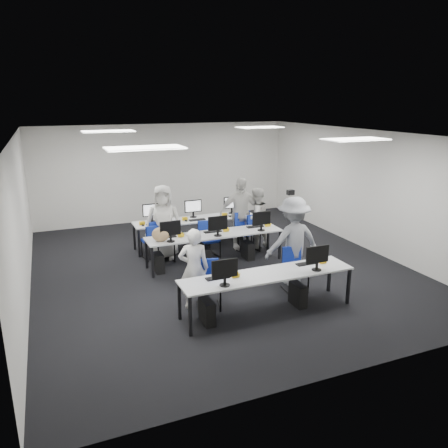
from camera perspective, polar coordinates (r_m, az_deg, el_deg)
name	(u,v)px	position (r m, az deg, el deg)	size (l,w,h in m)	color
room	(218,203)	(9.67, -0.79, 2.78)	(9.00, 9.02, 3.00)	black
ceiling_panels	(218,135)	(9.44, -0.83, 11.58)	(5.20, 4.60, 0.02)	white
desk_front	(268,276)	(7.84, 5.72, -6.81)	(3.20, 0.70, 0.73)	silver
desk_mid	(215,236)	(10.07, -1.19, -1.53)	(3.20, 0.70, 0.73)	silver
desk_back	(196,221)	(11.33, -3.74, 0.44)	(3.20, 0.70, 0.73)	silver
equipment_front	(258,295)	(7.88, 4.47, -9.24)	(2.51, 0.41, 1.19)	#0C249D
equipment_mid	(208,250)	(10.09, -2.16, -3.43)	(2.91, 0.41, 1.19)	white
equipment_back	(202,232)	(11.50, -2.84, -0.99)	(2.91, 0.41, 1.19)	white
chair_0	(208,293)	(8.13, -2.05, -8.98)	(0.53, 0.56, 0.88)	navy
chair_1	(295,277)	(8.93, 9.20, -6.86)	(0.47, 0.50, 0.87)	navy
chair_2	(162,249)	(10.45, -8.09, -3.27)	(0.54, 0.57, 0.93)	navy
chair_3	(210,246)	(10.65, -1.88, -2.93)	(0.43, 0.46, 0.82)	navy
chair_4	(247,239)	(11.04, 3.02, -1.98)	(0.59, 0.62, 0.98)	navy
chair_5	(152,247)	(10.67, -9.35, -3.04)	(0.47, 0.51, 0.86)	navy
chair_6	(205,242)	(10.90, -2.56, -2.37)	(0.48, 0.51, 0.89)	navy
chair_7	(250,236)	(11.33, 3.41, -1.62)	(0.51, 0.55, 0.92)	navy
handbag	(161,234)	(9.55, -8.25, -1.35)	(0.39, 0.25, 0.32)	#A07652
student_0	(194,269)	(7.95, -3.96, -5.84)	(0.55, 0.36, 1.52)	#BBB9B0
student_1	(256,218)	(11.19, 4.18, 0.79)	(0.76, 0.60, 1.57)	#BBB9B0
student_2	(164,222)	(10.47, -7.90, 0.23)	(0.87, 0.57, 1.79)	#BBB9B0
student_3	(240,213)	(11.07, 2.12, 1.39)	(1.08, 0.45, 1.85)	#BBB9B0
photographer	(293,241)	(9.04, 8.99, -2.21)	(1.19, 0.68, 1.84)	gray
dslr_camera	(291,192)	(8.94, 8.68, 4.10)	(0.14, 0.18, 0.10)	black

